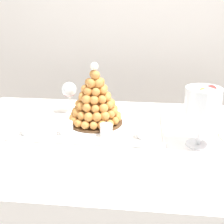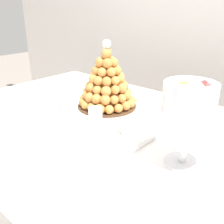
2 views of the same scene
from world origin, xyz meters
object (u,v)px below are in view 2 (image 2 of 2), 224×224
at_px(dessert_cup_centre, 95,115).
at_px(dessert_cup_mid_right, 129,127).
at_px(croquembouche, 107,82).
at_px(macaron_goblet, 188,112).
at_px(serving_tray, 97,109).
at_px(dessert_cup_mid_left, 67,104).
at_px(dessert_cup_left, 42,97).
at_px(wine_glass, 102,70).

bearing_deg(dessert_cup_centre, dessert_cup_mid_right, 1.56).
relative_size(croquembouche, macaron_goblet, 1.12).
relative_size(dessert_cup_centre, dessert_cup_mid_right, 0.92).
bearing_deg(dessert_cup_centre, macaron_goblet, -4.34).
distance_m(serving_tray, dessert_cup_mid_left, 0.13).
relative_size(dessert_cup_left, macaron_goblet, 0.24).
bearing_deg(dessert_cup_mid_left, croquembouche, 53.83).
bearing_deg(dessert_cup_mid_right, dessert_cup_left, -177.83).
xyz_separation_m(croquembouche, dessert_cup_centre, (0.07, -0.14, -0.09)).
bearing_deg(dessert_cup_left, dessert_cup_mid_left, 6.02).
relative_size(dessert_cup_left, dessert_cup_mid_right, 1.05).
xyz_separation_m(dessert_cup_left, dessert_cup_centre, (0.34, 0.01, 0.00)).
relative_size(dessert_cup_mid_left, dessert_cup_centre, 1.04).
bearing_deg(croquembouche, wine_glass, 139.91).
relative_size(serving_tray, dessert_cup_left, 10.86).
height_order(dessert_cup_mid_right, macaron_goblet, macaron_goblet).
xyz_separation_m(dessert_cup_mid_left, wine_glass, (-0.05, 0.27, 0.09)).
relative_size(serving_tray, dessert_cup_centre, 12.33).
relative_size(macaron_goblet, wine_glass, 1.55).
height_order(dessert_cup_left, dessert_cup_centre, dessert_cup_centre).
bearing_deg(macaron_goblet, dessert_cup_centre, 175.66).
distance_m(dessert_cup_left, dessert_cup_centre, 0.34).
bearing_deg(dessert_cup_mid_left, dessert_cup_mid_right, 0.28).
bearing_deg(croquembouche, macaron_goblet, -20.74).
height_order(dessert_cup_mid_right, wine_glass, wine_glass).
distance_m(croquembouche, macaron_goblet, 0.49).
xyz_separation_m(dessert_cup_centre, macaron_goblet, (0.39, -0.03, 0.13)).
bearing_deg(serving_tray, dessert_cup_left, -156.56).
bearing_deg(serving_tray, dessert_cup_mid_left, -134.06).
relative_size(serving_tray, dessert_cup_mid_left, 11.89).
height_order(dessert_cup_mid_left, wine_glass, wine_glass).
bearing_deg(macaron_goblet, dessert_cup_left, 178.84).
distance_m(serving_tray, wine_glass, 0.26).
bearing_deg(dessert_cup_left, dessert_cup_mid_right, 2.17).
relative_size(serving_tray, macaron_goblet, 2.57).
bearing_deg(dessert_cup_mid_left, serving_tray, 45.94).
bearing_deg(dessert_cup_centre, wine_glass, 129.56).
relative_size(dessert_cup_mid_left, wine_glass, 0.33).
bearing_deg(serving_tray, macaron_goblet, -14.89).
xyz_separation_m(serving_tray, dessert_cup_centre, (0.08, -0.10, 0.03)).
bearing_deg(dessert_cup_mid_left, dessert_cup_centre, -0.91).
relative_size(croquembouche, wine_glass, 1.73).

